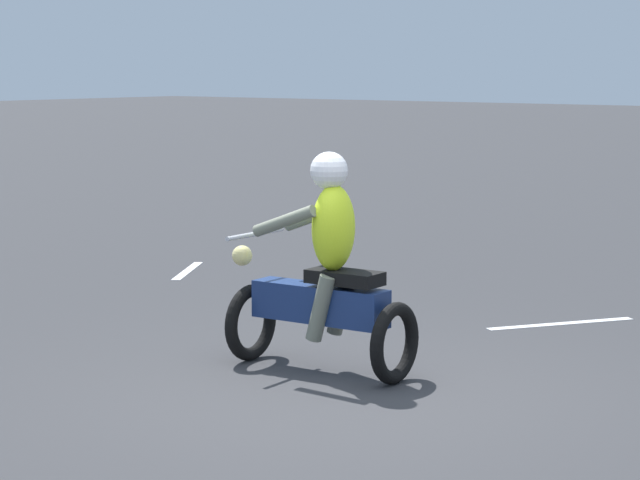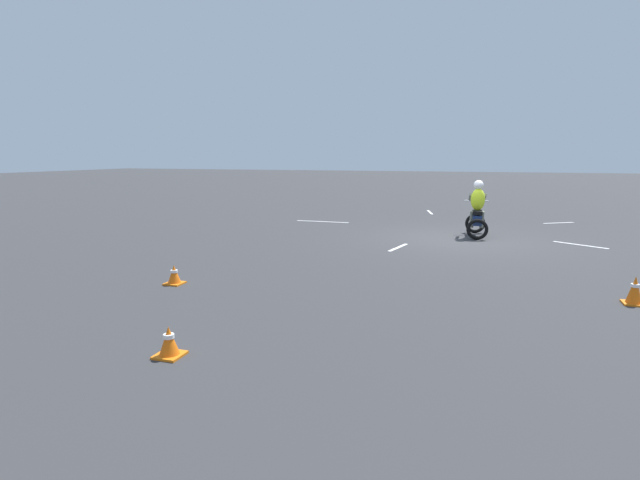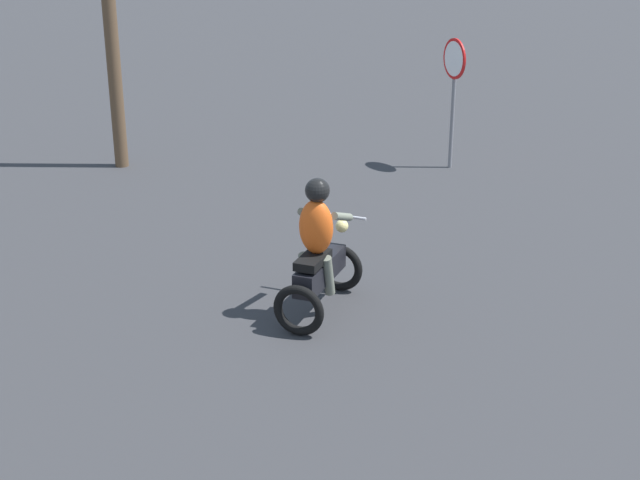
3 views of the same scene
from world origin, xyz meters
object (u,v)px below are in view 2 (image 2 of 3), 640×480
motorcycle_rider_foreground (477,212)px  traffic_cone_mid_left (169,342)px  traffic_cone_near_right (635,291)px  traffic_cone_mid_center (174,275)px

motorcycle_rider_foreground → traffic_cone_mid_left: size_ratio=4.44×
traffic_cone_mid_left → traffic_cone_near_right: bearing=-144.9°
motorcycle_rider_foreground → traffic_cone_mid_center: motorcycle_rider_foreground is taller
motorcycle_rider_foreground → traffic_cone_near_right: bearing=-71.6°
traffic_cone_mid_center → traffic_cone_mid_left: traffic_cone_mid_left is taller
traffic_cone_mid_center → traffic_cone_mid_left: size_ratio=0.97×
motorcycle_rider_foreground → traffic_cone_mid_center: (5.26, 7.50, -0.55)m
traffic_cone_near_right → traffic_cone_mid_left: traffic_cone_near_right is taller
traffic_cone_mid_left → motorcycle_rider_foreground: bearing=-107.8°
traffic_cone_near_right → traffic_cone_mid_left: 7.18m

